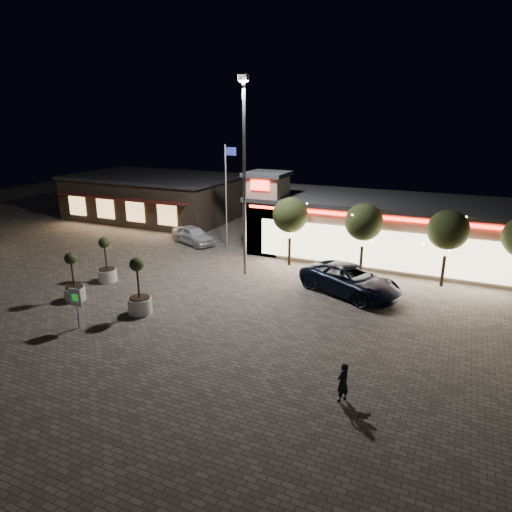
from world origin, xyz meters
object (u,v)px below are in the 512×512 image
at_px(pickup_truck, 350,280).
at_px(pedestrian, 343,382).
at_px(valet_sign, 76,301).
at_px(planter_left, 107,268).
at_px(white_sedan, 193,235).
at_px(planter_mid, 74,285).

distance_m(pickup_truck, pedestrian, 10.81).
bearing_deg(pedestrian, valet_sign, -64.60).
relative_size(pickup_truck, planter_left, 2.13).
distance_m(pedestrian, valet_sign, 13.43).
distance_m(white_sedan, pedestrian, 22.92).
bearing_deg(pickup_truck, planter_left, 130.58).
bearing_deg(valet_sign, planter_left, 119.92).
xyz_separation_m(white_sedan, planter_mid, (0.17, -12.87, 0.13)).
relative_size(pickup_truck, valet_sign, 2.97).
relative_size(white_sedan, pedestrian, 2.83).
distance_m(pickup_truck, planter_left, 15.09).
height_order(pickup_truck, pedestrian, pickup_truck).
relative_size(planter_left, valet_sign, 1.39).
distance_m(white_sedan, valet_sign, 15.77).
distance_m(pedestrian, planter_left, 17.84).
relative_size(white_sedan, planter_left, 1.51).
bearing_deg(planter_mid, valet_sign, -42.24).
height_order(pedestrian, planter_left, planter_left).
xyz_separation_m(white_sedan, pedestrian, (16.42, -15.98, 0.03)).
distance_m(planter_left, planter_mid, 3.19).
bearing_deg(valet_sign, pickup_truck, 42.01).
bearing_deg(valet_sign, white_sedan, 101.08).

